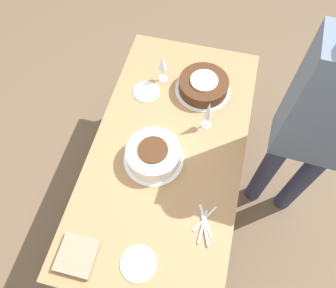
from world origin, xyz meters
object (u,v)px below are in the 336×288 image
object	(u,v)px
wine_glass_near	(209,111)
person_cutting	(324,124)
cake_front_chocolate	(203,85)
cake_center_white	(153,155)
wine_glass_far	(163,64)

from	to	relation	value
wine_glass_near	person_cutting	world-z (taller)	person_cutting
cake_front_chocolate	person_cutting	xyz separation A→B (m)	(-0.30, -0.61, 0.26)
cake_center_white	wine_glass_far	distance (m)	0.57
wine_glass_near	person_cutting	xyz separation A→B (m)	(-0.05, -0.54, 0.16)
person_cutting	cake_center_white	bearing A→B (deg)	19.44
cake_center_white	wine_glass_near	world-z (taller)	wine_glass_near
wine_glass_far	cake_center_white	bearing A→B (deg)	-170.92
cake_front_chocolate	wine_glass_far	size ratio (longest dim) A/B	1.75
cake_center_white	cake_front_chocolate	xyz separation A→B (m)	(0.53, -0.17, -0.01)
wine_glass_near	wine_glass_far	distance (m)	0.43
cake_front_chocolate	person_cutting	size ratio (longest dim) A/B	0.20
cake_front_chocolate	wine_glass_far	world-z (taller)	wine_glass_far
wine_glass_near	cake_center_white	bearing A→B (deg)	139.72
cake_front_chocolate	person_cutting	bearing A→B (deg)	-116.41
wine_glass_near	wine_glass_far	size ratio (longest dim) A/B	1.13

